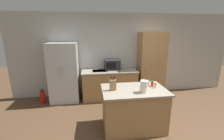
# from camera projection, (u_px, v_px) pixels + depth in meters

# --- Properties ---
(ground_plane) EXTENTS (14.00, 14.00, 0.00)m
(ground_plane) POSITION_uv_depth(u_px,v_px,m) (150.00, 137.00, 2.98)
(ground_plane) COLOR brown
(wall_back) EXTENTS (7.20, 0.06, 2.60)m
(wall_back) POSITION_uv_depth(u_px,v_px,m) (125.00, 55.00, 4.89)
(wall_back) COLOR #B2B2AD
(wall_back) RESTS_ON ground_plane
(refrigerator) EXTENTS (0.82, 0.68, 1.74)m
(refrigerator) POSITION_uv_depth(u_px,v_px,m) (64.00, 73.00, 4.40)
(refrigerator) COLOR #B7BABC
(refrigerator) RESTS_ON ground_plane
(back_counter) EXTENTS (1.68, 0.70, 0.89)m
(back_counter) POSITION_uv_depth(u_px,v_px,m) (110.00, 84.00, 4.68)
(back_counter) COLOR #9E7547
(back_counter) RESTS_ON ground_plane
(pantry_cabinet) EXTENTS (0.80, 0.57, 2.02)m
(pantry_cabinet) POSITION_uv_depth(u_px,v_px,m) (151.00, 65.00, 4.78)
(pantry_cabinet) COLOR #9E7547
(pantry_cabinet) RESTS_ON ground_plane
(kitchen_island) EXTENTS (1.33, 0.85, 0.90)m
(kitchen_island) POSITION_uv_depth(u_px,v_px,m) (133.00, 109.00, 3.20)
(kitchen_island) COLOR #9E7547
(kitchen_island) RESTS_ON ground_plane
(microwave) EXTENTS (0.47, 0.38, 0.30)m
(microwave) POSITION_uv_depth(u_px,v_px,m) (112.00, 65.00, 4.66)
(microwave) COLOR #232326
(microwave) RESTS_ON back_counter
(knife_block) EXTENTS (0.13, 0.06, 0.30)m
(knife_block) POSITION_uv_depth(u_px,v_px,m) (113.00, 85.00, 3.00)
(knife_block) COLOR #9E7547
(knife_block) RESTS_ON kitchen_island
(spice_bottle_tall_dark) EXTENTS (0.04, 0.04, 0.09)m
(spice_bottle_tall_dark) POSITION_uv_depth(u_px,v_px,m) (146.00, 85.00, 3.22)
(spice_bottle_tall_dark) COLOR gold
(spice_bottle_tall_dark) RESTS_ON kitchen_island
(spice_bottle_short_red) EXTENTS (0.06, 0.06, 0.13)m
(spice_bottle_short_red) POSITION_uv_depth(u_px,v_px,m) (152.00, 84.00, 3.22)
(spice_bottle_short_red) COLOR #B2281E
(spice_bottle_short_red) RESTS_ON kitchen_island
(spice_bottle_amber_oil) EXTENTS (0.04, 0.04, 0.16)m
(spice_bottle_amber_oil) POSITION_uv_depth(u_px,v_px,m) (148.00, 84.00, 3.17)
(spice_bottle_amber_oil) COLOR gold
(spice_bottle_amber_oil) RESTS_ON kitchen_island
(spice_bottle_green_herb) EXTENTS (0.04, 0.04, 0.17)m
(spice_bottle_green_herb) POSITION_uv_depth(u_px,v_px,m) (144.00, 83.00, 3.19)
(spice_bottle_green_herb) COLOR #563319
(spice_bottle_green_herb) RESTS_ON kitchen_island
(spice_bottle_pale_salt) EXTENTS (0.05, 0.05, 0.10)m
(spice_bottle_pale_salt) POSITION_uv_depth(u_px,v_px,m) (155.00, 86.00, 3.14)
(spice_bottle_pale_salt) COLOR beige
(spice_bottle_pale_salt) RESTS_ON kitchen_island
(kettle) EXTENTS (0.14, 0.14, 0.26)m
(kettle) POSITION_uv_depth(u_px,v_px,m) (144.00, 86.00, 2.89)
(kettle) COLOR white
(kettle) RESTS_ON kitchen_island
(fire_extinguisher) EXTENTS (0.14, 0.14, 0.43)m
(fire_extinguisher) POSITION_uv_depth(u_px,v_px,m) (43.00, 97.00, 4.38)
(fire_extinguisher) COLOR red
(fire_extinguisher) RESTS_ON ground_plane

